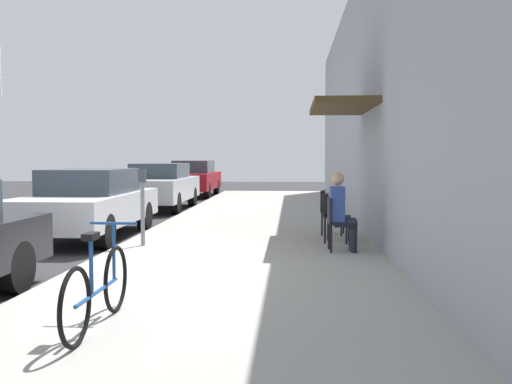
{
  "coord_description": "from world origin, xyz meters",
  "views": [
    {
      "loc": [
        3.02,
        -7.43,
        1.66
      ],
      "look_at": [
        2.26,
        4.58,
        0.91
      ],
      "focal_mm": 39.72,
      "sensor_mm": 36.0,
      "label": 1
    }
  ],
  "objects": [
    {
      "name": "building_facade",
      "position": [
        4.65,
        2.01,
        2.91
      ],
      "size": [
        1.4,
        32.0,
        5.82
      ],
      "color": "#999EA8",
      "rests_on": "ground_plane"
    },
    {
      "name": "parked_car_2",
      "position": [
        -1.1,
        10.01,
        0.75
      ],
      "size": [
        1.8,
        4.4,
        1.45
      ],
      "color": "#B7B7BC",
      "rests_on": "ground_plane"
    },
    {
      "name": "cafe_chair_0",
      "position": [
        3.76,
        1.77,
        0.62
      ],
      "size": [
        0.45,
        0.45,
        0.87
      ],
      "color": "black",
      "rests_on": "sidewalk_slab"
    },
    {
      "name": "cafe_chair_2",
      "position": [
        3.76,
        3.78,
        0.62
      ],
      "size": [
        0.52,
        0.52,
        0.87
      ],
      "color": "black",
      "rests_on": "sidewalk_slab"
    },
    {
      "name": "cafe_chair_1",
      "position": [
        3.76,
        2.75,
        0.62
      ],
      "size": [
        0.52,
        0.52,
        0.87
      ],
      "color": "black",
      "rests_on": "sidewalk_slab"
    },
    {
      "name": "ground_plane",
      "position": [
        0.0,
        0.0,
        0.0
      ],
      "size": [
        60.0,
        60.0,
        0.0
      ],
      "primitive_type": "plane",
      "color": "#2D2D30"
    },
    {
      "name": "parked_car_3",
      "position": [
        -1.1,
        16.11,
        0.77
      ],
      "size": [
        1.8,
        4.4,
        1.5
      ],
      "color": "maroon",
      "rests_on": "ground_plane"
    },
    {
      "name": "parked_car_1",
      "position": [
        -1.1,
        3.82,
        0.73
      ],
      "size": [
        1.8,
        4.4,
        1.41
      ],
      "color": "#B7B7BC",
      "rests_on": "ground_plane"
    },
    {
      "name": "bicycle_0",
      "position": [
        1.29,
        -2.53,
        0.48
      ],
      "size": [
        0.46,
        1.71,
        0.9
      ],
      "color": "black",
      "rests_on": "sidewalk_slab"
    },
    {
      "name": "sidewalk_slab",
      "position": [
        2.25,
        2.0,
        0.06
      ],
      "size": [
        4.5,
        32.0,
        0.12
      ],
      "primitive_type": "cube",
      "color": "#9E9B93",
      "rests_on": "ground_plane"
    },
    {
      "name": "parking_meter",
      "position": [
        0.45,
        2.17,
        0.89
      ],
      "size": [
        0.12,
        0.1,
        1.32
      ],
      "color": "slate",
      "rests_on": "sidewalk_slab"
    },
    {
      "name": "seated_patron_0",
      "position": [
        3.82,
        1.78,
        0.82
      ],
      "size": [
        0.43,
        0.37,
        1.29
      ],
      "color": "#232838",
      "rests_on": "sidewalk_slab"
    }
  ]
}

